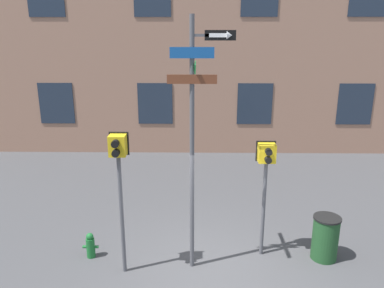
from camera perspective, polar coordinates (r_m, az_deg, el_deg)
ground_plane at (r=8.23m, az=2.86°, el=-19.00°), size 60.00×60.00×0.00m
street_sign_pole at (r=7.15m, az=0.41°, el=2.50°), size 1.24×1.08×5.11m
pedestrian_signal_left at (r=7.32m, az=-11.09°, el=-3.35°), size 0.38×0.40×2.97m
pedestrian_signal_right at (r=8.02m, az=11.21°, el=-3.50°), size 0.41×0.40×2.61m
fire_hydrant at (r=8.84m, az=-15.21°, el=-14.70°), size 0.35×0.19×0.58m
trash_bin at (r=8.88m, az=19.64°, el=-13.31°), size 0.59×0.59×1.00m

